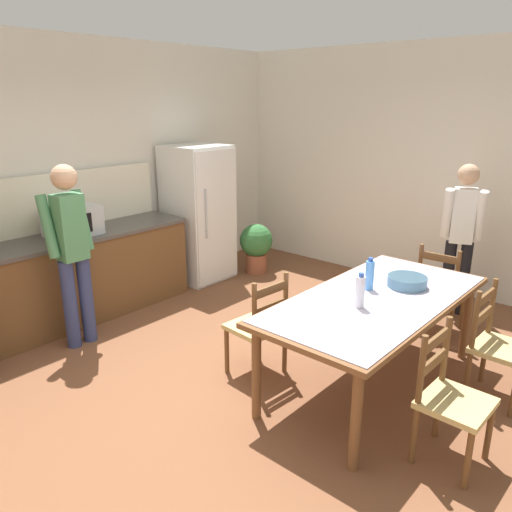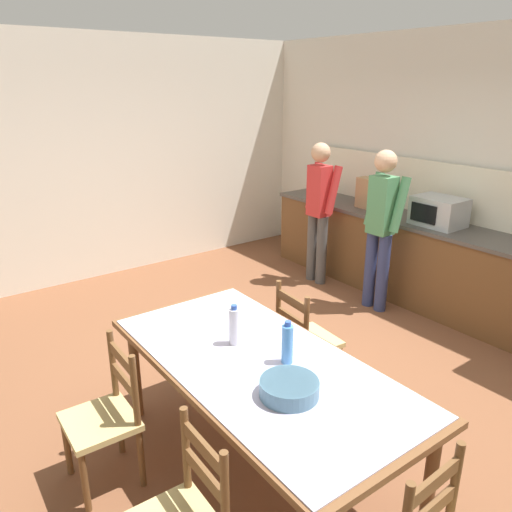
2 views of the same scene
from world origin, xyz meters
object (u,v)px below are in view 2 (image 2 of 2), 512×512
object	(u,v)px
microwave	(439,211)
bottle_off_centre	(287,343)
chair_side_far_left	(305,340)
person_at_sink	(319,206)
dining_table	(259,372)
bottle_near_centre	(234,326)
person_at_counter	(381,223)
serving_bowl	(289,387)
chair_side_near_left	(106,418)
paper_bag	(367,193)

from	to	relation	value
microwave	bottle_off_centre	size ratio (longest dim) A/B	1.85
chair_side_far_left	person_at_sink	xyz separation A→B (m)	(-1.64, 1.68, 0.51)
person_at_sink	microwave	bearing A→B (deg)	-68.56
dining_table	bottle_near_centre	size ratio (longest dim) A/B	7.85
chair_side_far_left	person_at_counter	xyz separation A→B (m)	(-0.69, 1.66, 0.52)
serving_bowl	chair_side_near_left	world-z (taller)	chair_side_near_left
serving_bowl	chair_side_far_left	distance (m)	1.28
microwave	chair_side_far_left	distance (m)	2.30
microwave	person_at_counter	size ratio (longest dim) A/B	0.29
bottle_near_centre	person_at_sink	xyz separation A→B (m)	(-1.85, 2.49, 0.05)
person_at_sink	person_at_counter	world-z (taller)	person_at_counter
dining_table	bottle_off_centre	bearing A→B (deg)	49.84
person_at_sink	dining_table	bearing A→B (deg)	-139.70
chair_side_far_left	person_at_sink	world-z (taller)	person_at_sink
dining_table	serving_bowl	xyz separation A→B (m)	(0.37, -0.08, 0.12)
microwave	paper_bag	distance (m)	0.97
microwave	person_at_sink	size ratio (longest dim) A/B	0.29
microwave	person_at_sink	world-z (taller)	person_at_sink
dining_table	paper_bag	bearing A→B (deg)	121.24
bottle_off_centre	chair_side_near_left	size ratio (longest dim) A/B	0.30
dining_table	person_at_counter	bearing A→B (deg)	115.15
chair_side_far_left	paper_bag	bearing A→B (deg)	-53.45
paper_bag	dining_table	xyz separation A→B (m)	(1.81, -2.98, -0.40)
microwave	chair_side_near_left	world-z (taller)	microwave
serving_bowl	chair_side_near_left	xyz separation A→B (m)	(-0.85, -0.72, -0.39)
serving_bowl	chair_side_near_left	distance (m)	1.18
microwave	dining_table	distance (m)	3.13
chair_side_near_left	person_at_sink	xyz separation A→B (m)	(-1.63, 3.29, 0.51)
bottle_off_centre	person_at_counter	distance (m)	2.66
dining_table	serving_bowl	bearing A→B (deg)	-12.15
chair_side_near_left	person_at_counter	xyz separation A→B (m)	(-0.68, 3.27, 0.52)
chair_side_near_left	person_at_counter	distance (m)	3.38
serving_bowl	microwave	bearing A→B (deg)	111.53
microwave	dining_table	size ratio (longest dim) A/B	0.24
paper_bag	person_at_counter	distance (m)	0.84
bottle_off_centre	microwave	bearing A→B (deg)	108.32
paper_bag	person_at_sink	distance (m)	0.60
microwave	paper_bag	bearing A→B (deg)	-179.55
paper_bag	dining_table	bearing A→B (deg)	-58.76
person_at_sink	person_at_counter	size ratio (longest dim) A/B	0.99
paper_bag	person_at_counter	world-z (taller)	person_at_counter
serving_bowl	chair_side_far_left	size ratio (longest dim) A/B	0.35
person_at_sink	bottle_off_centre	bearing A→B (deg)	-136.82
chair_side_far_left	chair_side_near_left	bearing A→B (deg)	94.64
chair_side_far_left	person_at_sink	size ratio (longest dim) A/B	0.54
bottle_near_centre	microwave	bearing A→B (deg)	100.94
chair_side_far_left	person_at_sink	distance (m)	2.40
paper_bag	serving_bowl	xyz separation A→B (m)	(2.18, -3.06, -0.27)
dining_table	bottle_near_centre	bearing A→B (deg)	179.52
bottle_near_centre	person_at_sink	distance (m)	3.10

